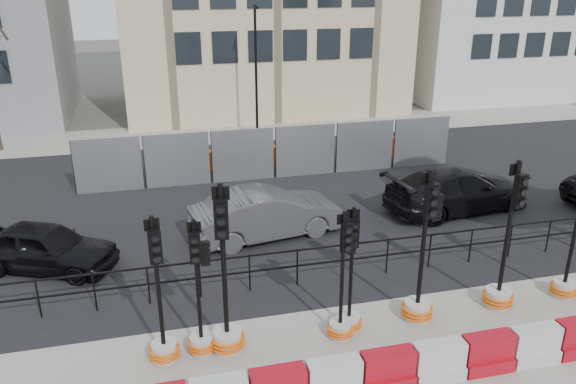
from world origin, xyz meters
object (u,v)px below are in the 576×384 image
object	(u,v)px
car_c	(457,190)
car_a	(45,247)
traffic_signal_d	(342,309)
traffic_signal_h	(567,272)
traffic_signal_a	(163,332)

from	to	relation	value
car_c	car_a	bearing A→B (deg)	86.29
traffic_signal_d	car_c	distance (m)	8.20
traffic_signal_h	car_a	bearing A→B (deg)	176.78
traffic_signal_d	car_c	size ratio (longest dim) A/B	0.57
traffic_signal_d	car_a	xyz separation A→B (m)	(-6.54, 4.71, -0.06)
car_a	car_c	size ratio (longest dim) A/B	0.78
traffic_signal_a	car_a	distance (m)	5.38
traffic_signal_d	traffic_signal_h	distance (m)	5.77
traffic_signal_d	traffic_signal_h	xyz separation A→B (m)	(5.77, 0.23, -0.04)
traffic_signal_d	car_c	world-z (taller)	traffic_signal_d
traffic_signal_a	traffic_signal_h	world-z (taller)	traffic_signal_h
traffic_signal_a	car_c	world-z (taller)	traffic_signal_a
traffic_signal_a	traffic_signal_h	size ratio (longest dim) A/B	0.99
traffic_signal_d	car_a	bearing A→B (deg)	135.17
traffic_signal_a	car_a	bearing A→B (deg)	112.52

